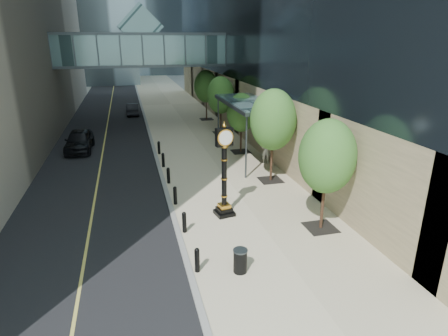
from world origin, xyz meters
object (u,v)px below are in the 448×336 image
at_px(pedestrian, 266,151).
at_px(car_far, 133,109).
at_px(trash_bin, 240,261).
at_px(car_near, 79,140).
at_px(street_clock, 224,177).

distance_m(pedestrian, car_far, 22.94).
relative_size(trash_bin, pedestrian, 0.50).
relative_size(trash_bin, car_far, 0.22).
bearing_deg(car_near, car_far, 74.14).
bearing_deg(street_clock, car_near, 110.21).
relative_size(street_clock, car_far, 1.16).
height_order(trash_bin, car_near, car_near).
xyz_separation_m(trash_bin, car_near, (-7.63, 19.11, 0.34)).
distance_m(street_clock, trash_bin, 5.21).
xyz_separation_m(trash_bin, car_far, (-3.08, 33.47, 0.18)).
height_order(trash_bin, pedestrian, pedestrian).
bearing_deg(trash_bin, car_near, 111.76).
relative_size(street_clock, trash_bin, 5.22).
bearing_deg(street_clock, trash_bin, -107.51).
bearing_deg(trash_bin, car_far, 95.26).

